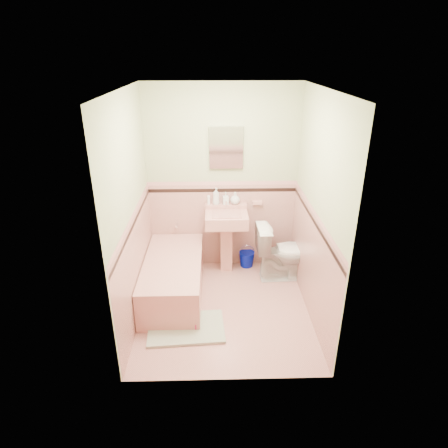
{
  "coord_description": "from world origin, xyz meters",
  "views": [
    {
      "loc": [
        -0.11,
        -3.81,
        2.83
      ],
      "look_at": [
        0.0,
        0.25,
        1.0
      ],
      "focal_mm": 30.98,
      "sensor_mm": 36.0,
      "label": 1
    }
  ],
  "objects_px": {
    "soap_bottle_left": "(216,196)",
    "toilet": "(284,252)",
    "bathtub": "(174,278)",
    "medicine_cabinet": "(226,148)",
    "sink": "(226,243)",
    "bucket": "(247,259)",
    "shoe": "(191,324)",
    "soap_bottle_mid": "(226,198)",
    "soap_bottle_right": "(235,198)"
  },
  "relations": [
    {
      "from": "bucket",
      "to": "shoe",
      "type": "distance_m",
      "value": 1.55
    },
    {
      "from": "toilet",
      "to": "bucket",
      "type": "bearing_deg",
      "value": 54.07
    },
    {
      "from": "medicine_cabinet",
      "to": "soap_bottle_left",
      "type": "relative_size",
      "value": 2.33
    },
    {
      "from": "bathtub",
      "to": "bucket",
      "type": "xyz_separation_m",
      "value": [
        0.97,
        0.67,
        -0.12
      ]
    },
    {
      "from": "bathtub",
      "to": "soap_bottle_right",
      "type": "distance_m",
      "value": 1.33
    },
    {
      "from": "soap_bottle_mid",
      "to": "soap_bottle_right",
      "type": "bearing_deg",
      "value": 0.0
    },
    {
      "from": "bucket",
      "to": "soap_bottle_left",
      "type": "bearing_deg",
      "value": 174.68
    },
    {
      "from": "medicine_cabinet",
      "to": "bucket",
      "type": "distance_m",
      "value": 1.62
    },
    {
      "from": "bathtub",
      "to": "bucket",
      "type": "bearing_deg",
      "value": 34.51
    },
    {
      "from": "bathtub",
      "to": "soap_bottle_left",
      "type": "distance_m",
      "value": 1.22
    },
    {
      "from": "sink",
      "to": "soap_bottle_left",
      "type": "relative_size",
      "value": 3.79
    },
    {
      "from": "medicine_cabinet",
      "to": "shoe",
      "type": "relative_size",
      "value": 3.4
    },
    {
      "from": "soap_bottle_right",
      "to": "toilet",
      "type": "distance_m",
      "value": 0.97
    },
    {
      "from": "soap_bottle_right",
      "to": "bucket",
      "type": "xyz_separation_m",
      "value": [
        0.17,
        -0.04,
        -0.91
      ]
    },
    {
      "from": "bathtub",
      "to": "soap_bottle_right",
      "type": "bearing_deg",
      "value": 41.57
    },
    {
      "from": "sink",
      "to": "soap_bottle_right",
      "type": "xyz_separation_m",
      "value": [
        0.12,
        0.18,
        0.58
      ]
    },
    {
      "from": "soap_bottle_mid",
      "to": "toilet",
      "type": "distance_m",
      "value": 1.06
    },
    {
      "from": "sink",
      "to": "toilet",
      "type": "relative_size",
      "value": 1.14
    },
    {
      "from": "sink",
      "to": "soap_bottle_mid",
      "type": "distance_m",
      "value": 0.61
    },
    {
      "from": "bucket",
      "to": "shoe",
      "type": "relative_size",
      "value": 1.37
    },
    {
      "from": "soap_bottle_right",
      "to": "sink",
      "type": "bearing_deg",
      "value": -123.82
    },
    {
      "from": "medicine_cabinet",
      "to": "shoe",
      "type": "distance_m",
      "value": 2.22
    },
    {
      "from": "soap_bottle_mid",
      "to": "toilet",
      "type": "bearing_deg",
      "value": -24.54
    },
    {
      "from": "soap_bottle_left",
      "to": "shoe",
      "type": "bearing_deg",
      "value": -102.05
    },
    {
      "from": "medicine_cabinet",
      "to": "bucket",
      "type": "relative_size",
      "value": 2.49
    },
    {
      "from": "soap_bottle_right",
      "to": "toilet",
      "type": "height_order",
      "value": "soap_bottle_right"
    },
    {
      "from": "medicine_cabinet",
      "to": "toilet",
      "type": "bearing_deg",
      "value": -26.52
    },
    {
      "from": "bathtub",
      "to": "shoe",
      "type": "height_order",
      "value": "bathtub"
    },
    {
      "from": "bathtub",
      "to": "shoe",
      "type": "distance_m",
      "value": 0.75
    },
    {
      "from": "soap_bottle_left",
      "to": "bucket",
      "type": "distance_m",
      "value": 1.04
    },
    {
      "from": "sink",
      "to": "medicine_cabinet",
      "type": "bearing_deg",
      "value": 90.0
    },
    {
      "from": "soap_bottle_left",
      "to": "toilet",
      "type": "height_order",
      "value": "soap_bottle_left"
    },
    {
      "from": "shoe",
      "to": "toilet",
      "type": "bearing_deg",
      "value": 60.64
    },
    {
      "from": "soap_bottle_mid",
      "to": "shoe",
      "type": "bearing_deg",
      "value": -107.0
    },
    {
      "from": "soap_bottle_mid",
      "to": "bucket",
      "type": "xyz_separation_m",
      "value": [
        0.3,
        -0.04,
        -0.91
      ]
    },
    {
      "from": "medicine_cabinet",
      "to": "toilet",
      "type": "height_order",
      "value": "medicine_cabinet"
    },
    {
      "from": "shoe",
      "to": "soap_bottle_mid",
      "type": "bearing_deg",
      "value": 92.43
    },
    {
      "from": "soap_bottle_left",
      "to": "soap_bottle_mid",
      "type": "xyz_separation_m",
      "value": [
        0.13,
        0.0,
        -0.03
      ]
    },
    {
      "from": "sink",
      "to": "soap_bottle_right",
      "type": "relative_size",
      "value": 5.35
    },
    {
      "from": "soap_bottle_right",
      "to": "shoe",
      "type": "distance_m",
      "value": 1.79
    },
    {
      "from": "bathtub",
      "to": "soap_bottle_mid",
      "type": "bearing_deg",
      "value": 46.47
    },
    {
      "from": "soap_bottle_mid",
      "to": "soap_bottle_right",
      "type": "height_order",
      "value": "same"
    },
    {
      "from": "soap_bottle_left",
      "to": "bucket",
      "type": "xyz_separation_m",
      "value": [
        0.43,
        -0.04,
        -0.95
      ]
    },
    {
      "from": "toilet",
      "to": "bucket",
      "type": "height_order",
      "value": "toilet"
    },
    {
      "from": "bathtub",
      "to": "medicine_cabinet",
      "type": "relative_size",
      "value": 2.78
    },
    {
      "from": "shoe",
      "to": "sink",
      "type": "bearing_deg",
      "value": 89.88
    },
    {
      "from": "sink",
      "to": "bathtub",
      "type": "bearing_deg",
      "value": -142.07
    },
    {
      "from": "bathtub",
      "to": "sink",
      "type": "height_order",
      "value": "sink"
    },
    {
      "from": "sink",
      "to": "soap_bottle_left",
      "type": "distance_m",
      "value": 0.66
    },
    {
      "from": "toilet",
      "to": "sink",
      "type": "bearing_deg",
      "value": 74.91
    }
  ]
}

